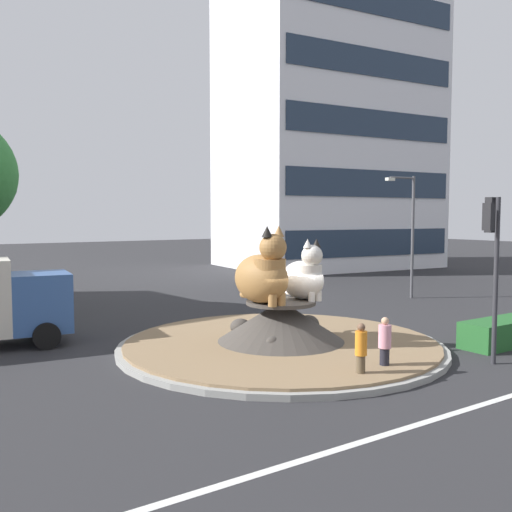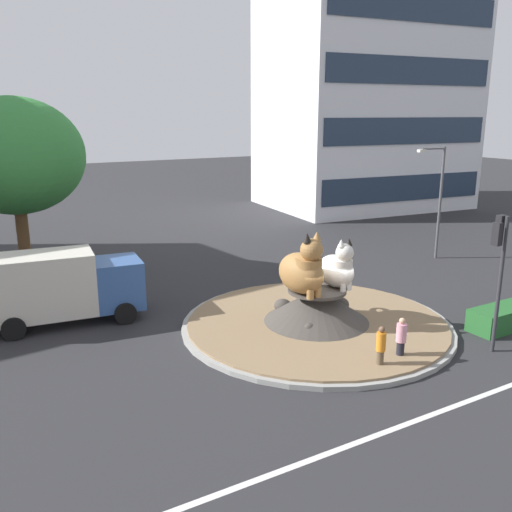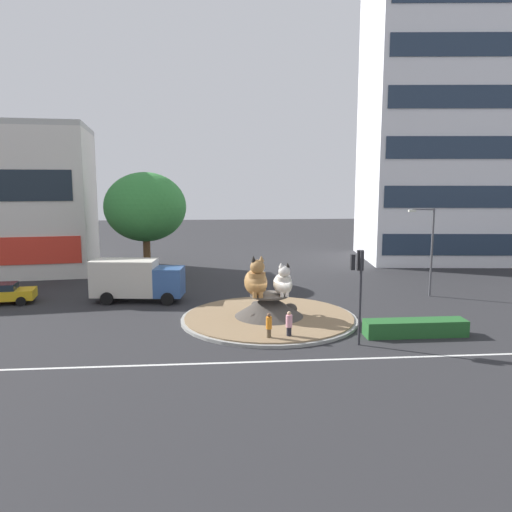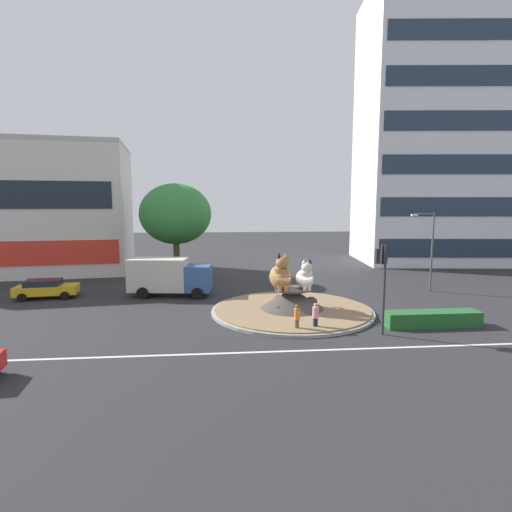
{
  "view_description": "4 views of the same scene",
  "coord_description": "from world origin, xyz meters",
  "views": [
    {
      "loc": [
        -10.84,
        -14.79,
        4.43
      ],
      "look_at": [
        -0.59,
        0.61,
        3.09
      ],
      "focal_mm": 38.95,
      "sensor_mm": 36.0,
      "label": 1
    },
    {
      "loc": [
        -12.56,
        -16.86,
        8.41
      ],
      "look_at": [
        -1.34,
        2.56,
        2.57
      ],
      "focal_mm": 38.71,
      "sensor_mm": 36.0,
      "label": 2
    },
    {
      "loc": [
        -3.4,
        -29.7,
        8.54
      ],
      "look_at": [
        -0.65,
        1.79,
        3.74
      ],
      "focal_mm": 35.02,
      "sensor_mm": 36.0,
      "label": 3
    },
    {
      "loc": [
        -4.72,
        -25.58,
        7.14
      ],
      "look_at": [
        -2.22,
        2.4,
        3.52
      ],
      "focal_mm": 27.69,
      "sensor_mm": 36.0,
      "label": 4
    }
  ],
  "objects": [
    {
      "name": "parked_car_right",
      "position": [
        -18.22,
        5.61,
        0.78
      ],
      "size": [
        4.66,
        2.45,
        1.46
      ],
      "rotation": [
        0.0,
        0.0,
        0.13
      ],
      "color": "gold",
      "rests_on": "ground"
    },
    {
      "name": "broadleaf_tree_behind_island",
      "position": [
        -9.05,
        13.31,
        6.29
      ],
      "size": [
        6.87,
        6.87,
        9.23
      ],
      "color": "brown",
      "rests_on": "ground"
    },
    {
      "name": "pedestrian_pink_shirt",
      "position": [
        0.62,
        -4.07,
        0.85
      ],
      "size": [
        0.36,
        0.36,
        1.62
      ],
      "rotation": [
        0.0,
        0.0,
        1.79
      ],
      "color": "black",
      "rests_on": "ground"
    },
    {
      "name": "ground_plane",
      "position": [
        0.0,
        0.0,
        0.0
      ],
      "size": [
        160.0,
        160.0,
        0.0
      ],
      "primitive_type": "plane",
      "color": "#28282B"
    },
    {
      "name": "office_tower",
      "position": [
        21.6,
        22.75,
        16.27
      ],
      "size": [
        18.0,
        14.01,
        32.53
      ],
      "rotation": [
        0.0,
        0.0,
        -0.1
      ],
      "color": "silver",
      "rests_on": "ground"
    },
    {
      "name": "delivery_box_truck",
      "position": [
        -8.86,
        5.57,
        1.62
      ],
      "size": [
        6.59,
        3.06,
        2.99
      ],
      "rotation": [
        0.0,
        0.0,
        -0.12
      ],
      "color": "#335693",
      "rests_on": "ground"
    },
    {
      "name": "streetlight_arm",
      "position": [
        12.44,
        5.36,
        3.81
      ],
      "size": [
        1.88,
        0.43,
        6.54
      ],
      "rotation": [
        0.0,
        0.0,
        3.0
      ],
      "color": "#4C4C51",
      "rests_on": "ground"
    },
    {
      "name": "lane_centreline",
      "position": [
        0.0,
        -7.12,
        0.0
      ],
      "size": [
        112.0,
        0.2,
        0.01
      ],
      "primitive_type": "cube",
      "color": "silver",
      "rests_on": "ground"
    },
    {
      "name": "shophouse_block",
      "position": [
        -26.17,
        18.54,
        6.79
      ],
      "size": [
        23.67,
        14.01,
        18.06
      ],
      "rotation": [
        0.0,
        0.0,
        0.12
      ],
      "color": "silver",
      "rests_on": "ground"
    },
    {
      "name": "clipped_hedge_strip",
      "position": [
        7.72,
        -3.86,
        0.45
      ],
      "size": [
        5.68,
        1.2,
        0.9
      ],
      "primitive_type": "cube",
      "color": "#235B28",
      "rests_on": "ground"
    },
    {
      "name": "cat_statue_tabby",
      "position": [
        -0.81,
        -0.16,
        2.53
      ],
      "size": [
        1.56,
        2.54,
        2.52
      ],
      "rotation": [
        0.0,
        0.0,
        -1.49
      ],
      "color": "#9E703D",
      "rests_on": "roundabout_island"
    },
    {
      "name": "traffic_light_mast",
      "position": [
        4.08,
        -5.02,
        3.65
      ],
      "size": [
        0.72,
        0.52,
        4.99
      ],
      "rotation": [
        0.0,
        0.0,
        1.55
      ],
      "color": "#2D2D33",
      "rests_on": "ground"
    },
    {
      "name": "pedestrian_orange_shirt",
      "position": [
        -0.49,
        -4.27,
        0.85
      ],
      "size": [
        0.32,
        0.32,
        1.6
      ],
      "rotation": [
        0.0,
        0.0,
        5.03
      ],
      "color": "brown",
      "rests_on": "ground"
    },
    {
      "name": "cat_statue_white",
      "position": [
        0.84,
        -0.19,
        2.37
      ],
      "size": [
        1.32,
        2.1,
        2.07
      ],
      "rotation": [
        0.0,
        0.0,
        -1.54
      ],
      "color": "silver",
      "rests_on": "roundabout_island"
    },
    {
      "name": "roundabout_island",
      "position": [
        0.0,
        0.01,
        0.5
      ],
      "size": [
        10.83,
        10.83,
        1.61
      ],
      "color": "gray",
      "rests_on": "ground"
    }
  ]
}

